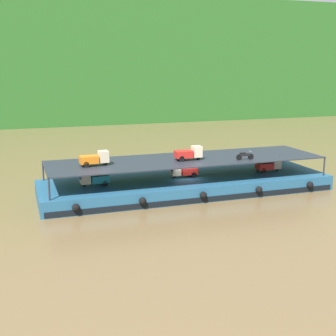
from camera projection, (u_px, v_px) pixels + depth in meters
The scene contains 10 objects.
ground_plane at pixel (186, 192), 46.90m from camera, with size 400.00×400.00×0.00m, color brown.
hillside_far_bank at pixel (81, 51), 108.72m from camera, with size 140.17×28.32×29.31m.
cargo_barge at pixel (187, 185), 46.71m from camera, with size 29.80×8.97×1.50m.
cargo_rack at pixel (187, 160), 46.16m from camera, with size 28.20×7.62×2.00m.
mini_truck_lower_stern at pixel (94, 179), 43.42m from camera, with size 2.78×1.27×1.38m.
mini_truck_lower_aft at pixel (183, 171), 46.81m from camera, with size 2.76×1.23×1.38m.
mini_truck_lower_mid at pixel (269, 165), 49.42m from camera, with size 2.75×1.22×1.38m.
mini_truck_upper_stern at pixel (95, 159), 42.87m from camera, with size 2.80×1.30×1.38m.
mini_truck_upper_mid at pixel (189, 153), 45.49m from camera, with size 2.76×1.23×1.38m.
motorcycle_upper_port at pixel (245, 156), 45.65m from camera, with size 1.90×0.55×0.87m.
Camera 1 is at (-16.48, -42.18, 12.62)m, focal length 48.33 mm.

